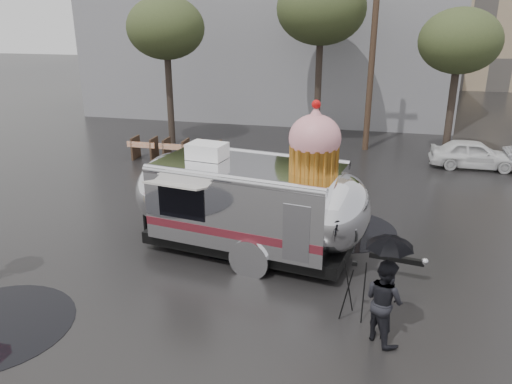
# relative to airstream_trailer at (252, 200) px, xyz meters

# --- Properties ---
(ground) EXTENTS (120.00, 120.00, 0.00)m
(ground) POSITION_rel_airstream_trailer_xyz_m (0.17, -2.20, -1.54)
(ground) COLOR black
(ground) RESTS_ON ground
(puddles) EXTENTS (10.08, 9.96, 0.01)m
(puddles) POSITION_rel_airstream_trailer_xyz_m (-0.83, -0.34, -1.53)
(puddles) COLOR black
(puddles) RESTS_ON ground
(grey_building) EXTENTS (22.00, 12.00, 13.00)m
(grey_building) POSITION_rel_airstream_trailer_xyz_m (-3.83, 21.80, 4.96)
(grey_building) COLOR slate
(grey_building) RESTS_ON ground
(utility_pole) EXTENTS (1.60, 0.28, 9.00)m
(utility_pole) POSITION_rel_airstream_trailer_xyz_m (2.67, 11.80, 3.08)
(utility_pole) COLOR #473323
(utility_pole) RESTS_ON ground
(tree_left) EXTENTS (3.64, 3.64, 6.95)m
(tree_left) POSITION_rel_airstream_trailer_xyz_m (-6.83, 10.80, 3.95)
(tree_left) COLOR #382D26
(tree_left) RESTS_ON ground
(tree_mid) EXTENTS (4.20, 4.20, 8.03)m
(tree_mid) POSITION_rel_airstream_trailer_xyz_m (0.17, 12.80, 4.80)
(tree_mid) COLOR #382D26
(tree_mid) RESTS_ON ground
(tree_right) EXTENTS (3.36, 3.36, 6.42)m
(tree_right) POSITION_rel_airstream_trailer_xyz_m (6.17, 10.80, 3.52)
(tree_right) COLOR #382D26
(tree_right) RESTS_ON ground
(barricade_row) EXTENTS (4.30, 0.80, 1.00)m
(barricade_row) POSITION_rel_airstream_trailer_xyz_m (-5.38, 7.76, -1.02)
(barricade_row) COLOR #473323
(barricade_row) RESTS_ON ground
(airstream_trailer) EXTENTS (8.07, 3.52, 4.39)m
(airstream_trailer) POSITION_rel_airstream_trailer_xyz_m (0.00, 0.00, 0.00)
(airstream_trailer) COLOR silver
(airstream_trailer) RESTS_ON ground
(person_right) EXTENTS (0.93, 0.95, 1.79)m
(person_right) POSITION_rel_airstream_trailer_xyz_m (3.47, -3.19, -0.64)
(person_right) COLOR black
(person_right) RESTS_ON ground
(umbrella_black) EXTENTS (1.13, 1.13, 2.32)m
(umbrella_black) POSITION_rel_airstream_trailer_xyz_m (3.47, -3.19, 0.39)
(umbrella_black) COLOR black
(umbrella_black) RESTS_ON ground
(tripod) EXTENTS (0.51, 0.57, 1.37)m
(tripod) POSITION_rel_airstream_trailer_xyz_m (2.84, -2.55, -0.75)
(tripod) COLOR black
(tripod) RESTS_ON ground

